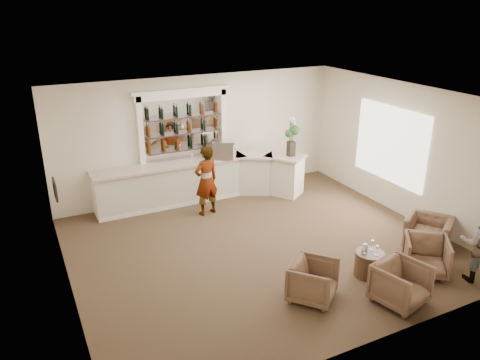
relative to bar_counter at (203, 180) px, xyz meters
name	(u,v)px	position (x,y,z in m)	size (l,w,h in m)	color
ground	(261,247)	(0.16, -3.00, -0.57)	(8.00, 8.00, 0.00)	brown
room_shell	(254,136)	(0.33, -2.29, 1.77)	(8.04, 7.02, 3.32)	beige
bar_counter	(203,180)	(0.00, 0.00, 0.00)	(5.72, 1.80, 1.14)	white
back_bar_alcove	(183,125)	(-0.34, 0.41, 1.46)	(2.64, 0.25, 3.00)	white
cocktail_table	(369,264)	(1.52, -4.94, -0.32)	(0.57, 0.57, 0.50)	#49301F
sommelier	(206,181)	(-0.25, -0.86, 0.32)	(0.65, 0.43, 1.79)	gray
armchair_left	(313,281)	(0.07, -5.10, -0.20)	(0.80, 0.82, 0.75)	brown
armchair_center	(401,284)	(1.40, -5.90, -0.18)	(0.83, 0.85, 0.78)	brown
armchair_right	(426,256)	(2.58, -5.36, -0.20)	(0.81, 0.83, 0.76)	brown
armchair_far	(428,231)	(3.56, -4.51, -0.26)	(0.96, 0.84, 0.62)	brown
espresso_machine	(222,149)	(0.55, -0.06, 0.81)	(0.55, 0.47, 0.49)	silver
flower_vase	(292,134)	(2.31, -0.72, 1.17)	(0.28, 0.28, 1.08)	black
wine_glass_bar_left	(225,154)	(0.64, -0.05, 0.67)	(0.07, 0.07, 0.21)	white
wine_glass_bar_right	(192,158)	(-0.28, 0.00, 0.67)	(0.07, 0.07, 0.21)	white
wine_glass_tbl_a	(365,249)	(1.40, -4.91, 0.03)	(0.07, 0.07, 0.21)	white
wine_glass_tbl_b	(372,245)	(1.62, -4.86, 0.03)	(0.07, 0.07, 0.21)	white
wine_glass_tbl_c	(377,250)	(1.56, -5.07, 0.03)	(0.07, 0.07, 0.21)	white
napkin_holder	(365,247)	(1.50, -4.80, -0.01)	(0.08, 0.08, 0.12)	white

